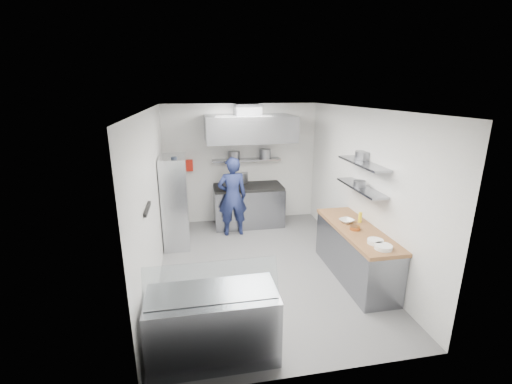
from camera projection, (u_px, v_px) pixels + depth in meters
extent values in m
plane|color=#5B5B5E|center=(262.00, 267.00, 6.21)|extent=(5.00, 5.00, 0.00)
plane|color=silver|center=(263.00, 109.00, 5.41)|extent=(5.00, 5.00, 0.00)
cube|color=white|center=(241.00, 164.00, 8.17)|extent=(3.60, 2.80, 0.02)
cube|color=white|center=(313.00, 264.00, 3.46)|extent=(3.60, 2.80, 0.02)
cube|color=white|center=(153.00, 199.00, 5.49)|extent=(2.80, 5.00, 0.02)
cube|color=white|center=(361.00, 188.00, 6.13)|extent=(2.80, 5.00, 0.02)
cube|color=gray|center=(248.00, 206.00, 8.08)|extent=(1.60, 0.80, 0.90)
cube|color=black|center=(248.00, 187.00, 7.94)|extent=(1.57, 0.78, 0.06)
cylinder|color=slate|center=(230.00, 183.00, 7.80)|extent=(0.31, 0.31, 0.20)
cylinder|color=slate|center=(241.00, 177.00, 8.19)|extent=(0.35, 0.35, 0.24)
cube|color=gray|center=(246.00, 160.00, 8.00)|extent=(1.60, 0.30, 0.04)
cylinder|color=slate|center=(234.00, 155.00, 7.98)|extent=(0.28, 0.28, 0.18)
cylinder|color=slate|center=(265.00, 154.00, 8.02)|extent=(0.27, 0.27, 0.22)
cube|color=gray|center=(249.00, 128.00, 7.39)|extent=(1.90, 1.15, 0.55)
cube|color=slate|center=(247.00, 109.00, 7.49)|extent=(0.55, 0.55, 0.24)
cube|color=red|center=(188.00, 165.00, 7.88)|extent=(0.22, 0.10, 0.26)
imported|color=#19214C|center=(232.00, 197.00, 7.40)|extent=(0.65, 0.45, 1.74)
cube|color=silver|center=(175.00, 202.00, 6.91)|extent=(0.50, 0.90, 1.85)
cube|color=white|center=(175.00, 212.00, 6.68)|extent=(0.17, 0.21, 0.19)
cube|color=yellow|center=(174.00, 183.00, 6.86)|extent=(0.14, 0.18, 0.16)
cylinder|color=black|center=(174.00, 162.00, 6.40)|extent=(0.11, 0.11, 0.18)
cube|color=black|center=(147.00, 209.00, 4.61)|extent=(0.04, 0.55, 0.05)
cube|color=gray|center=(355.00, 254.00, 5.79)|extent=(0.62, 2.00, 0.84)
cube|color=olive|center=(357.00, 230.00, 5.66)|extent=(0.65, 2.04, 0.06)
cylinder|color=white|center=(383.00, 247.00, 4.89)|extent=(0.25, 0.25, 0.06)
cylinder|color=white|center=(375.00, 242.00, 5.07)|extent=(0.24, 0.24, 0.06)
cylinder|color=#B56A33|center=(355.00, 228.00, 5.57)|extent=(0.16, 0.16, 0.06)
cylinder|color=yellow|center=(360.00, 217.00, 5.87)|extent=(0.06, 0.06, 0.18)
imported|color=white|center=(347.00, 221.00, 5.88)|extent=(0.30, 0.30, 0.06)
cube|color=gray|center=(361.00, 188.00, 5.79)|extent=(0.30, 1.30, 0.04)
cube|color=gray|center=(363.00, 163.00, 5.67)|extent=(0.30, 1.30, 0.04)
cylinder|color=slate|center=(360.00, 184.00, 5.77)|extent=(0.20, 0.20, 0.10)
cylinder|color=slate|center=(363.00, 155.00, 5.88)|extent=(0.29, 0.29, 0.14)
cube|color=gray|center=(213.00, 325.00, 4.03)|extent=(1.50, 0.70, 0.85)
cube|color=silver|center=(212.00, 282.00, 3.73)|extent=(1.47, 0.19, 0.42)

